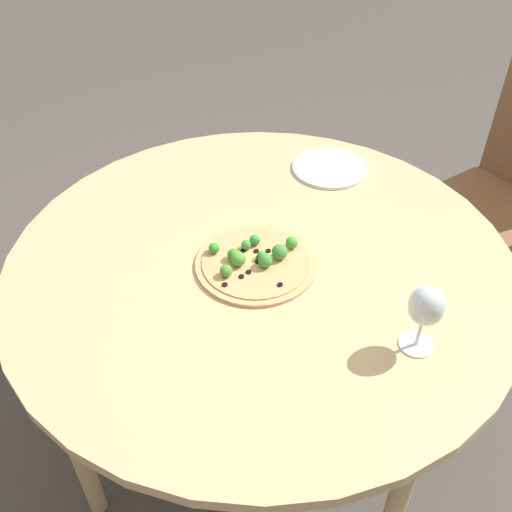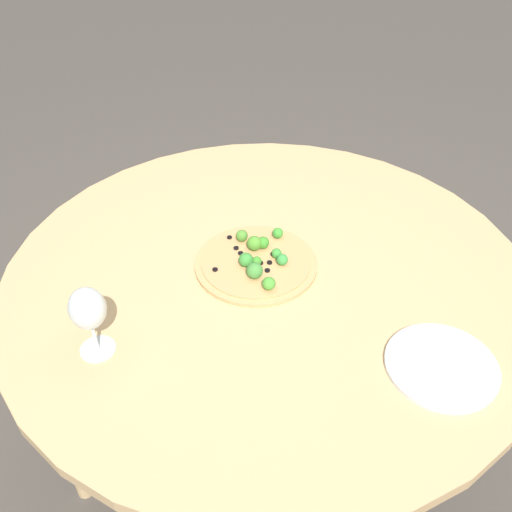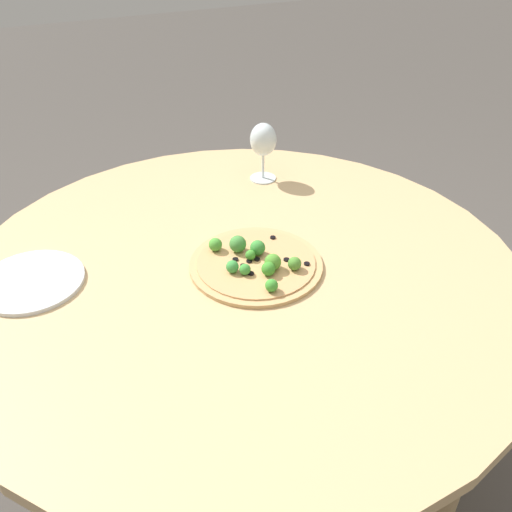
{
  "view_description": "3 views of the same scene",
  "coord_description": "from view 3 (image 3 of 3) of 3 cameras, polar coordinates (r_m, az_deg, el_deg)",
  "views": [
    {
      "loc": [
        1.12,
        0.21,
        1.71
      ],
      "look_at": [
        0.04,
        -0.01,
        0.75
      ],
      "focal_mm": 40.0,
      "sensor_mm": 36.0,
      "label": 1
    },
    {
      "loc": [
        -0.43,
        1.02,
        1.67
      ],
      "look_at": [
        0.04,
        -0.01,
        0.75
      ],
      "focal_mm": 40.0,
      "sensor_mm": 36.0,
      "label": 2
    },
    {
      "loc": [
        -0.4,
        -1.01,
        1.52
      ],
      "look_at": [
        0.04,
        -0.01,
        0.75
      ],
      "focal_mm": 40.0,
      "sensor_mm": 36.0,
      "label": 3
    }
  ],
  "objects": [
    {
      "name": "plate_near",
      "position": [
        1.4,
        -21.58,
        -2.36
      ],
      "size": [
        0.24,
        0.24,
        0.01
      ],
      "color": "silver",
      "rests_on": "dining_table"
    },
    {
      "name": "ground_plane",
      "position": [
        1.87,
        -1.12,
        -19.33
      ],
      "size": [
        12.0,
        12.0,
        0.0
      ],
      "primitive_type": "plane",
      "color": "#4C4742"
    },
    {
      "name": "wine_glass",
      "position": [
        1.69,
        0.73,
        11.4
      ],
      "size": [
        0.08,
        0.08,
        0.18
      ],
      "color": "silver",
      "rests_on": "dining_table"
    },
    {
      "name": "pizza",
      "position": [
        1.35,
        -0.03,
        -0.66
      ],
      "size": [
        0.32,
        0.32,
        0.06
      ],
      "color": "tan",
      "rests_on": "dining_table"
    },
    {
      "name": "dining_table",
      "position": [
        1.38,
        -1.43,
        -3.07
      ],
      "size": [
        1.35,
        1.35,
        0.72
      ],
      "color": "tan",
      "rests_on": "ground_plane"
    }
  ]
}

